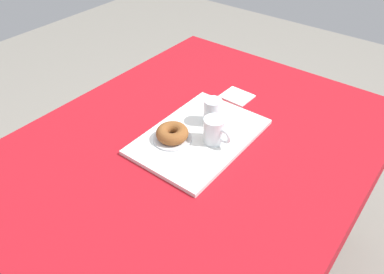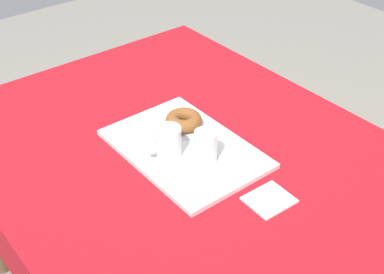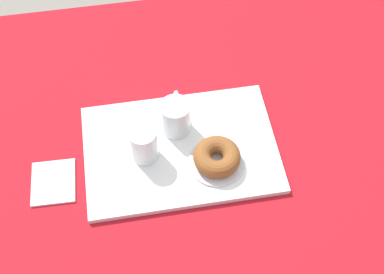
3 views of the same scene
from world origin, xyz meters
name	(u,v)px [view 3 (image 3 of 3)]	position (x,y,z in m)	size (l,w,h in m)	color
ground_plane	(189,261)	(0.00, 0.00, 0.00)	(6.00, 6.00, 0.00)	gray
dining_table	(187,168)	(0.00, 0.00, 0.65)	(1.38, 1.09, 0.74)	#A8141E
serving_tray	(180,148)	(0.02, 0.00, 0.74)	(0.46, 0.31, 0.02)	white
tea_mug_left	(176,117)	(0.02, -0.06, 0.79)	(0.07, 0.11, 0.09)	white
water_glass_near	(144,145)	(0.10, 0.01, 0.79)	(0.06, 0.06, 0.09)	white
donut_plate_left	(217,162)	(-0.06, 0.06, 0.75)	(0.13, 0.13, 0.01)	silver
sugar_donut_left	(217,157)	(-0.06, 0.06, 0.78)	(0.11, 0.11, 0.04)	brown
paper_napkin	(53,182)	(0.32, 0.04, 0.74)	(0.10, 0.11, 0.01)	white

